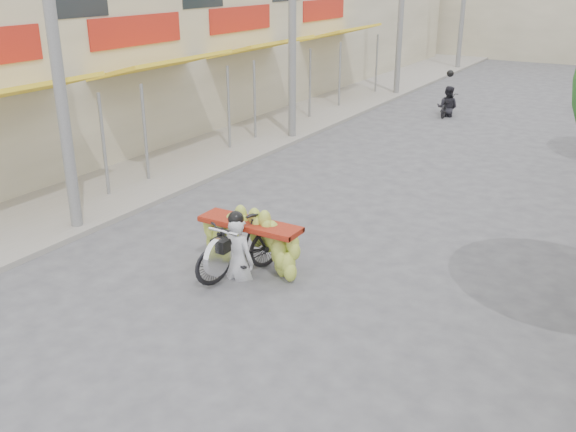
# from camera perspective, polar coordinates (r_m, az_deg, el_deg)

# --- Properties ---
(ground) EXTENTS (120.00, 120.00, 0.00)m
(ground) POSITION_cam_1_polar(r_m,az_deg,el_deg) (9.01, -8.90, -14.30)
(ground) COLOR #545358
(ground) RESTS_ON ground
(sidewalk_left) EXTENTS (4.00, 60.00, 0.12)m
(sidewalk_left) POSITION_cam_1_polar(r_m,az_deg,el_deg) (24.26, 0.69, 8.96)
(sidewalk_left) COLOR gray
(sidewalk_left) RESTS_ON ground
(shophouse_row_left) EXTENTS (9.77, 40.00, 6.00)m
(shophouse_row_left) POSITION_cam_1_polar(r_m,az_deg,el_deg) (25.87, -10.47, 15.97)
(shophouse_row_left) COLOR #B9AF92
(shophouse_row_left) RESTS_ON ground
(utility_pole_near) EXTENTS (0.60, 0.24, 8.00)m
(utility_pole_near) POSITION_cam_1_polar(r_m,az_deg,el_deg) (13.40, -20.17, 14.95)
(utility_pole_near) COLOR slate
(utility_pole_near) RESTS_ON ground
(utility_pole_mid) EXTENTS (0.60, 0.24, 8.00)m
(utility_pole_mid) POSITION_cam_1_polar(r_m,az_deg,el_deg) (20.35, 0.39, 17.89)
(utility_pole_mid) COLOR slate
(utility_pole_mid) RESTS_ON ground
(banana_motorbike) EXTENTS (2.20, 1.99, 2.13)m
(banana_motorbike) POSITION_cam_1_polar(r_m,az_deg,el_deg) (11.46, -4.05, -1.91)
(banana_motorbike) COLOR black
(banana_motorbike) RESTS_ON ground
(bg_motorbike_a) EXTENTS (0.80, 1.42, 1.95)m
(bg_motorbike_a) POSITION_cam_1_polar(r_m,az_deg,el_deg) (24.97, 14.06, 10.38)
(bg_motorbike_a) COLOR black
(bg_motorbike_a) RESTS_ON ground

